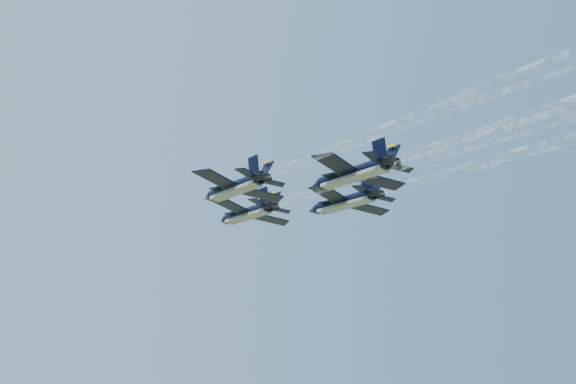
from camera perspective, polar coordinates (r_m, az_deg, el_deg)
name	(u,v)px	position (r m, az deg, el deg)	size (l,w,h in m)	color
jet_lead	(247,214)	(121.57, -3.28, -1.71)	(14.19, 18.73, 4.55)	black
jet_left	(234,188)	(104.69, -4.26, 0.33)	(14.19, 18.73, 4.55)	black
jet_right	(344,202)	(113.61, 4.42, -0.81)	(14.19, 18.73, 4.55)	black
jet_slot	(352,174)	(97.56, 5.08, 1.41)	(14.19, 18.73, 4.55)	black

